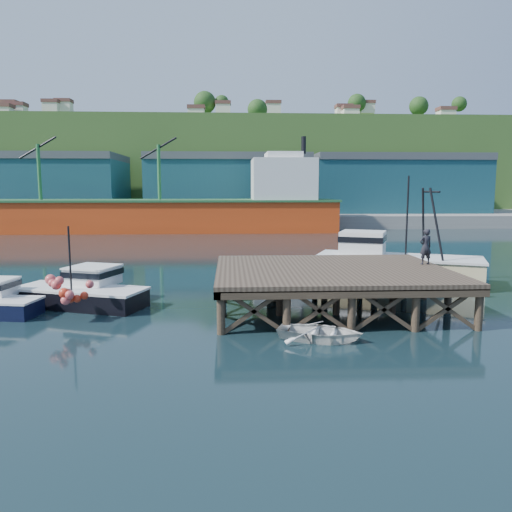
{
  "coord_description": "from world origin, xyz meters",
  "views": [
    {
      "loc": [
        0.22,
        -25.68,
        6.27
      ],
      "look_at": [
        1.66,
        2.0,
        2.5
      ],
      "focal_mm": 35.0,
      "sensor_mm": 36.0,
      "label": 1
    }
  ],
  "objects": [
    {
      "name": "dinghy",
      "position": [
        3.91,
        -5.8,
        0.36
      ],
      "size": [
        4.17,
        3.57,
        0.73
      ],
      "primitive_type": "imported",
      "rotation": [
        0.0,
        0.0,
        1.22
      ],
      "color": "white",
      "rests_on": "ground"
    },
    {
      "name": "warehouse_left",
      "position": [
        -35.0,
        65.0,
        6.5
      ],
      "size": [
        32.0,
        16.0,
        9.0
      ],
      "primitive_type": "cube",
      "color": "#1A4F57",
      "rests_on": "far_quay"
    },
    {
      "name": "trawler",
      "position": [
        11.12,
        6.5,
        1.46
      ],
      "size": [
        11.23,
        7.52,
        7.09
      ],
      "rotation": [
        0.0,
        0.0,
        -0.39
      ],
      "color": "beige",
      "rests_on": "ground"
    },
    {
      "name": "ground",
      "position": [
        0.0,
        0.0,
        0.0
      ],
      "size": [
        300.0,
        300.0,
        0.0
      ],
      "primitive_type": "plane",
      "color": "black",
      "rests_on": "ground"
    },
    {
      "name": "far_quay",
      "position": [
        0.0,
        70.0,
        1.0
      ],
      "size": [
        160.0,
        40.0,
        2.0
      ],
      "primitive_type": "cube",
      "color": "gray",
      "rests_on": "ground"
    },
    {
      "name": "dockworker",
      "position": [
        10.9,
        0.87,
        3.11
      ],
      "size": [
        0.79,
        0.6,
        1.96
      ],
      "primitive_type": "imported",
      "rotation": [
        0.0,
        0.0,
        3.33
      ],
      "color": "black",
      "rests_on": "wharf"
    },
    {
      "name": "wharf",
      "position": [
        5.5,
        -0.19,
        1.94
      ],
      "size": [
        12.0,
        10.0,
        2.62
      ],
      "color": "brown",
      "rests_on": "ground"
    },
    {
      "name": "warehouse_right",
      "position": [
        30.0,
        65.0,
        6.5
      ],
      "size": [
        30.0,
        16.0,
        9.0
      ],
      "primitive_type": "cube",
      "color": "#1A4F57",
      "rests_on": "far_quay"
    },
    {
      "name": "cargo_ship",
      "position": [
        -8.46,
        48.0,
        3.31
      ],
      "size": [
        55.5,
        10.0,
        13.75
      ],
      "color": "#DC4114",
      "rests_on": "ground"
    },
    {
      "name": "hillside",
      "position": [
        0.0,
        100.0,
        11.0
      ],
      "size": [
        220.0,
        50.0,
        22.0
      ],
      "primitive_type": "cube",
      "color": "#2D511E",
      "rests_on": "ground"
    },
    {
      "name": "warehouse_mid",
      "position": [
        0.0,
        65.0,
        6.5
      ],
      "size": [
        28.0,
        16.0,
        9.0
      ],
      "primitive_type": "cube",
      "color": "#1A4F57",
      "rests_on": "far_quay"
    },
    {
      "name": "boat_black",
      "position": [
        -7.69,
        1.06,
        0.8
      ],
      "size": [
        7.52,
        6.24,
        4.36
      ],
      "rotation": [
        0.0,
        0.0,
        -0.33
      ],
      "color": "black",
      "rests_on": "ground"
    }
  ]
}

